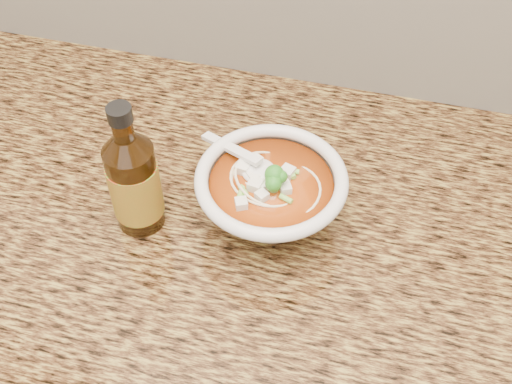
# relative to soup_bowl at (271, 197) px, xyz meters

# --- Properties ---
(cabinet) EXTENTS (4.00, 0.65, 0.86)m
(cabinet) POSITION_rel_soup_bowl_xyz_m (-0.02, -0.01, -0.52)
(cabinet) COLOR #331C0F
(cabinet) RESTS_ON ground
(counter_slab) EXTENTS (4.00, 0.68, 0.04)m
(counter_slab) POSITION_rel_soup_bowl_xyz_m (-0.02, -0.01, -0.07)
(counter_slab) COLOR olive
(counter_slab) RESTS_ON cabinet
(soup_bowl) EXTENTS (0.21, 0.20, 0.11)m
(soup_bowl) POSITION_rel_soup_bowl_xyz_m (0.00, 0.00, 0.00)
(soup_bowl) COLOR silver
(soup_bowl) RESTS_ON counter_slab
(hot_sauce_bottle) EXTENTS (0.09, 0.09, 0.20)m
(hot_sauce_bottle) POSITION_rel_soup_bowl_xyz_m (-0.17, -0.04, 0.03)
(hot_sauce_bottle) COLOR #391E07
(hot_sauce_bottle) RESTS_ON counter_slab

